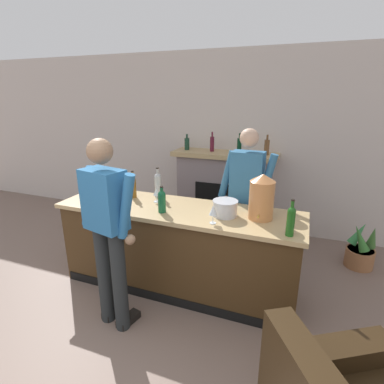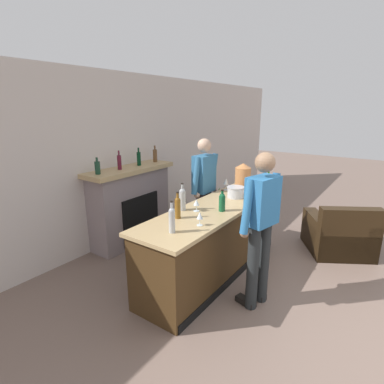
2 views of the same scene
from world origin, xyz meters
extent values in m
cube|color=beige|center=(0.00, 4.04, 1.38)|extent=(12.00, 0.07, 2.75)
cube|color=#402B15|center=(0.14, 2.12, 0.45)|extent=(2.55, 0.68, 0.91)
cube|color=tan|center=(0.14, 2.12, 0.93)|extent=(2.62, 0.75, 0.04)
cube|color=black|center=(0.14, 1.77, 0.05)|extent=(2.50, 0.01, 0.10)
cube|color=gray|center=(0.20, 3.78, 0.60)|extent=(1.42, 0.44, 1.21)
cube|color=black|center=(0.20, 3.55, 0.45)|extent=(0.78, 0.02, 0.77)
cube|color=tan|center=(0.20, 3.76, 1.24)|extent=(1.58, 0.52, 0.07)
cylinder|color=#163826|center=(-0.41, 3.76, 1.37)|extent=(0.08, 0.08, 0.18)
cylinder|color=#163826|center=(-0.41, 3.76, 1.49)|extent=(0.03, 0.03, 0.06)
cylinder|color=#551426|center=(0.00, 3.76, 1.39)|extent=(0.06, 0.06, 0.22)
cylinder|color=#551426|center=(0.00, 3.76, 1.53)|extent=(0.03, 0.03, 0.07)
cylinder|color=black|center=(0.42, 3.76, 1.39)|extent=(0.07, 0.07, 0.22)
cylinder|color=black|center=(0.42, 3.76, 1.53)|extent=(0.03, 0.03, 0.07)
cylinder|color=brown|center=(0.82, 3.76, 1.38)|extent=(0.07, 0.07, 0.22)
cylinder|color=brown|center=(0.82, 3.76, 1.53)|extent=(0.03, 0.03, 0.07)
cube|color=black|center=(1.63, 1.14, 0.28)|extent=(0.85, 0.63, 0.57)
cylinder|color=#99623C|center=(2.13, 3.31, 0.12)|extent=(0.34, 0.34, 0.24)
cylinder|color=#332319|center=(2.13, 3.31, 0.23)|extent=(0.31, 0.31, 0.02)
cone|color=#467C39|center=(2.23, 3.30, 0.43)|extent=(0.14, 0.25, 0.35)
cone|color=#358244|center=(2.08, 3.40, 0.41)|extent=(0.29, 0.23, 0.33)
cone|color=#336F2D|center=(2.08, 3.23, 0.42)|extent=(0.28, 0.22, 0.35)
cylinder|color=#222628|center=(-0.09, 1.33, 0.50)|extent=(0.13, 0.13, 0.99)
cube|color=black|center=(-0.08, 1.39, 0.04)|extent=(0.15, 0.26, 0.07)
cylinder|color=#222628|center=(-0.29, 1.37, 0.50)|extent=(0.13, 0.13, 0.99)
cube|color=black|center=(-0.27, 1.44, 0.04)|extent=(0.15, 0.26, 0.07)
cube|color=#29679E|center=(-0.19, 1.35, 1.25)|extent=(0.40, 0.29, 0.52)
cylinder|color=#29679E|center=(0.04, 1.32, 1.23)|extent=(0.20, 0.08, 0.57)
sphere|color=#906D50|center=(0.04, 1.34, 0.93)|extent=(0.09, 0.09, 0.09)
cylinder|color=#29679E|center=(-0.41, 1.42, 1.23)|extent=(0.20, 0.08, 0.57)
sphere|color=#906D50|center=(-0.41, 1.44, 0.93)|extent=(0.09, 0.09, 0.09)
sphere|color=#906D50|center=(-0.19, 1.35, 1.66)|extent=(0.21, 0.21, 0.21)
cylinder|color=#40394B|center=(0.65, 2.70, 0.46)|extent=(0.13, 0.13, 0.92)
cube|color=black|center=(0.65, 2.63, 0.04)|extent=(0.11, 0.24, 0.07)
cylinder|color=#40394B|center=(0.85, 2.69, 0.46)|extent=(0.13, 0.13, 0.92)
cube|color=black|center=(0.85, 2.62, 0.04)|extent=(0.11, 0.24, 0.07)
cube|color=#306893|center=(0.75, 2.69, 1.21)|extent=(0.37, 0.24, 0.58)
cylinder|color=#306893|center=(0.52, 2.68, 1.22)|extent=(0.20, 0.08, 0.57)
sphere|color=#D0A589|center=(0.52, 2.66, 0.92)|extent=(0.09, 0.09, 0.09)
cylinder|color=#306893|center=(0.98, 2.66, 1.22)|extent=(0.20, 0.08, 0.57)
sphere|color=#D0A589|center=(0.98, 2.64, 0.92)|extent=(0.09, 0.09, 0.09)
sphere|color=#D0A589|center=(0.75, 2.69, 1.65)|extent=(0.21, 0.21, 0.21)
cylinder|color=#C17A45|center=(1.00, 2.15, 1.14)|extent=(0.24, 0.24, 0.37)
cone|color=#C17A45|center=(1.00, 2.15, 1.36)|extent=(0.24, 0.24, 0.07)
cylinder|color=#B29333|center=(1.00, 2.01, 1.02)|extent=(0.02, 0.04, 0.02)
cylinder|color=silver|center=(0.66, 2.09, 1.02)|extent=(0.24, 0.24, 0.15)
cylinder|color=silver|center=(0.66, 2.09, 1.10)|extent=(0.25, 0.25, 0.01)
cylinder|color=#A7AAAB|center=(-0.22, 2.38, 1.07)|extent=(0.08, 0.08, 0.24)
sphere|color=#A7AAAB|center=(-0.22, 2.38, 1.20)|extent=(0.08, 0.08, 0.08)
cylinder|color=#A7AAAB|center=(-0.22, 2.38, 1.24)|extent=(0.03, 0.03, 0.09)
cylinder|color=black|center=(-0.22, 2.38, 1.30)|extent=(0.04, 0.04, 0.01)
cylinder|color=#1C5518|center=(1.29, 1.86, 1.06)|extent=(0.07, 0.07, 0.22)
sphere|color=#1C5518|center=(1.29, 1.86, 1.18)|extent=(0.07, 0.07, 0.07)
cylinder|color=#1C5518|center=(1.29, 1.86, 1.22)|extent=(0.03, 0.03, 0.09)
cylinder|color=black|center=(1.29, 1.86, 1.27)|extent=(0.03, 0.03, 0.01)
cylinder|color=#A8ACAF|center=(-0.85, 2.05, 1.07)|extent=(0.07, 0.07, 0.24)
sphere|color=#A8ACAF|center=(-0.85, 2.05, 1.19)|extent=(0.06, 0.06, 0.06)
cylinder|color=#A8ACAF|center=(-0.85, 2.05, 1.24)|extent=(0.03, 0.03, 0.09)
cylinder|color=black|center=(-0.85, 2.05, 1.29)|extent=(0.03, 0.03, 0.01)
cylinder|color=#14542F|center=(0.03, 1.96, 1.05)|extent=(0.08, 0.08, 0.19)
sphere|color=#14542F|center=(0.03, 1.96, 1.14)|extent=(0.08, 0.08, 0.08)
cylinder|color=#14542F|center=(0.03, 1.96, 1.18)|extent=(0.03, 0.03, 0.07)
cylinder|color=black|center=(0.03, 1.96, 1.22)|extent=(0.04, 0.04, 0.01)
cylinder|color=brown|center=(-0.48, 2.26, 1.06)|extent=(0.07, 0.07, 0.22)
sphere|color=brown|center=(-0.48, 2.26, 1.17)|extent=(0.07, 0.07, 0.07)
cylinder|color=brown|center=(-0.48, 2.26, 1.22)|extent=(0.03, 0.03, 0.09)
cylinder|color=black|center=(-0.48, 2.26, 1.26)|extent=(0.03, 0.03, 0.01)
cylinder|color=silver|center=(-0.16, 2.21, 0.95)|extent=(0.07, 0.07, 0.01)
cylinder|color=silver|center=(-0.16, 2.21, 0.99)|extent=(0.01, 0.01, 0.07)
cone|color=silver|center=(-0.16, 2.21, 1.07)|extent=(0.08, 0.08, 0.07)
cylinder|color=silver|center=(-0.52, 1.92, 0.95)|extent=(0.07, 0.07, 0.01)
cylinder|color=silver|center=(-0.52, 1.92, 0.99)|extent=(0.01, 0.01, 0.07)
cone|color=silver|center=(-0.52, 1.92, 1.07)|extent=(0.07, 0.07, 0.07)
cylinder|color=silver|center=(0.93, 2.40, 0.95)|extent=(0.08, 0.08, 0.01)
cylinder|color=silver|center=(0.93, 2.40, 1.00)|extent=(0.01, 0.01, 0.09)
cone|color=silver|center=(0.93, 2.40, 1.09)|extent=(0.08, 0.08, 0.09)
cylinder|color=silver|center=(0.60, 1.87, 0.95)|extent=(0.06, 0.06, 0.01)
cylinder|color=silver|center=(0.60, 1.87, 1.00)|extent=(0.01, 0.01, 0.08)
cone|color=silver|center=(0.60, 1.87, 1.08)|extent=(0.07, 0.07, 0.09)
camera|label=1|loc=(1.34, -0.60, 2.08)|focal=28.00mm
camera|label=2|loc=(-3.08, 0.22, 2.21)|focal=28.00mm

